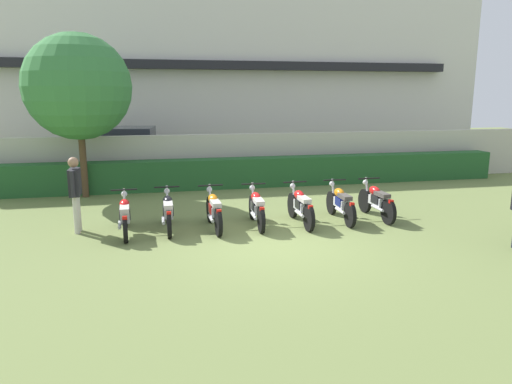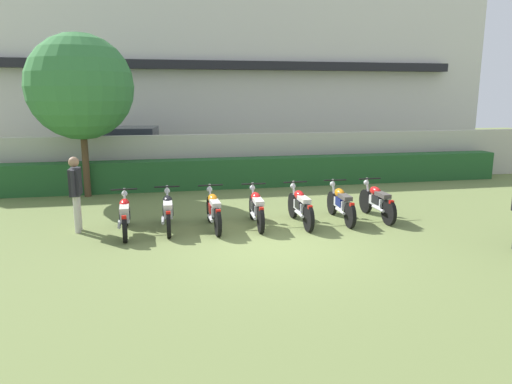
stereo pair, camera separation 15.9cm
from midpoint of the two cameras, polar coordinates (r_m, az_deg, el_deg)
ground at (r=10.03m, az=1.73°, el=-6.36°), size 60.00×60.00×0.00m
building at (r=23.84m, az=-6.92°, el=13.94°), size 25.96×6.50×8.13m
compound_wall at (r=16.64m, az=-4.18°, el=3.97°), size 24.66×0.30×1.75m
hedge_row at (r=16.01m, az=-3.80°, el=2.29°), size 19.73×0.70×0.99m
parked_car at (r=18.69m, az=-16.10°, el=4.58°), size 4.71×2.56×1.89m
tree_near_inspector at (r=15.23m, az=-20.98°, el=11.74°), size 3.12×3.12×4.88m
motorcycle_in_row_0 at (r=11.06m, az=-15.92°, el=-2.72°), size 0.60×1.90×0.95m
motorcycle_in_row_1 at (r=11.15m, az=-10.96°, el=-2.33°), size 0.60×1.85×0.96m
motorcycle_in_row_2 at (r=11.11m, az=-5.52°, el=-2.17°), size 0.60×1.89×0.97m
motorcycle_in_row_3 at (r=11.32m, az=-0.33°, el=-1.89°), size 0.60×1.84×0.96m
motorcycle_in_row_4 at (r=11.50m, az=4.98°, el=-1.67°), size 0.60×1.93×0.98m
motorcycle_in_row_5 at (r=11.97m, az=9.78°, el=-1.30°), size 0.60×1.93×0.96m
motorcycle_in_row_6 at (r=12.37m, az=13.96°, el=-1.03°), size 0.60×1.88×0.97m
inspector_person at (r=11.46m, az=-21.34°, el=0.46°), size 0.23×0.69×1.73m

